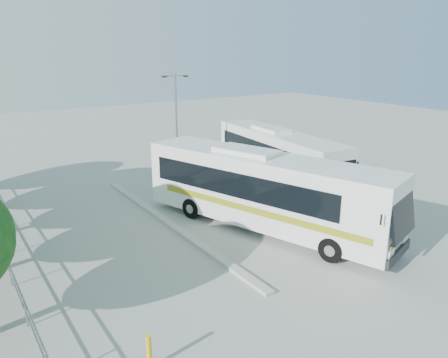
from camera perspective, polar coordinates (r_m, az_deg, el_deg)
ground at (r=22.00m, az=0.67°, el=-6.40°), size 100.00×100.00×0.00m
kerb_divider at (r=22.49m, az=-7.10°, el=-5.80°), size 0.40×16.00×0.15m
coach_main at (r=21.38m, az=5.32°, el=-1.38°), size 6.51×13.48×3.69m
coach_adjacent at (r=29.23m, az=7.15°, el=3.14°), size 3.76×12.25×3.35m
lamppost at (r=29.47m, az=-6.23°, el=7.42°), size 1.73×0.51×7.10m
bollard at (r=13.21m, az=-9.75°, el=-21.41°), size 0.17×0.17×1.07m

